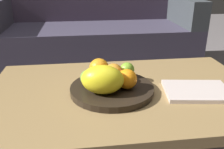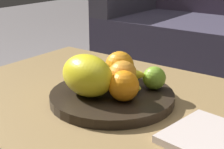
{
  "view_description": "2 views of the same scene",
  "coord_description": "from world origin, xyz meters",
  "views": [
    {
      "loc": [
        -0.17,
        -0.89,
        0.83
      ],
      "look_at": [
        -0.05,
        -0.01,
        0.46
      ],
      "focal_mm": 39.77,
      "sensor_mm": 36.0,
      "label": 1
    },
    {
      "loc": [
        0.45,
        -0.69,
        0.76
      ],
      "look_at": [
        -0.05,
        -0.01,
        0.46
      ],
      "focal_mm": 55.21,
      "sensor_mm": 36.0,
      "label": 2
    }
  ],
  "objects": [
    {
      "name": "orange_right",
      "position": [
        -0.1,
        0.08,
        0.45
      ],
      "size": [
        0.08,
        0.08,
        0.08
      ],
      "primitive_type": "sphere",
      "color": "orange",
      "rests_on": "fruit_bowl"
    },
    {
      "name": "orange_left",
      "position": [
        0.0,
        -0.04,
        0.45
      ],
      "size": [
        0.08,
        0.08,
        0.08
      ],
      "primitive_type": "sphere",
      "color": "orange",
      "rests_on": "fruit_bowl"
    },
    {
      "name": "fruit_bowl",
      "position": [
        -0.05,
        -0.01,
        0.4
      ],
      "size": [
        0.33,
        0.33,
        0.03
      ],
      "primitive_type": "cylinder",
      "color": "black",
      "rests_on": "coffee_table"
    },
    {
      "name": "apple_left",
      "position": [
        0.02,
        0.07,
        0.44
      ],
      "size": [
        0.06,
        0.06,
        0.06
      ],
      "primitive_type": "sphere",
      "color": "#77A82A",
      "rests_on": "fruit_bowl"
    },
    {
      "name": "banana_bunch",
      "position": [
        -0.05,
        0.02,
        0.44
      ],
      "size": [
        0.16,
        0.14,
        0.06
      ],
      "color": "yellow",
      "rests_on": "fruit_bowl"
    },
    {
      "name": "apple_front",
      "position": [
        -0.15,
        0.01,
        0.44
      ],
      "size": [
        0.06,
        0.06,
        0.06
      ],
      "primitive_type": "sphere",
      "color": "#70A137",
      "rests_on": "fruit_bowl"
    },
    {
      "name": "orange_front",
      "position": [
        -0.04,
        0.02,
        0.45
      ],
      "size": [
        0.08,
        0.08,
        0.08
      ],
      "primitive_type": "sphere",
      "color": "orange",
      "rests_on": "fruit_bowl"
    },
    {
      "name": "melon_large_front",
      "position": [
        -0.1,
        -0.07,
        0.47
      ],
      "size": [
        0.17,
        0.14,
        0.11
      ],
      "primitive_type": "ellipsoid",
      "rotation": [
        0.0,
        0.0,
        -0.2
      ],
      "color": "yellow",
      "rests_on": "fruit_bowl"
    },
    {
      "name": "coffee_table",
      "position": [
        0.0,
        0.0,
        0.35
      ],
      "size": [
        1.09,
        0.68,
        0.39
      ],
      "color": "olive",
      "rests_on": "ground_plane"
    }
  ]
}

